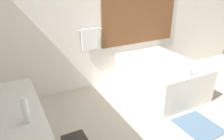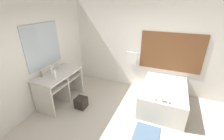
{
  "view_description": "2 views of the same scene",
  "coord_description": "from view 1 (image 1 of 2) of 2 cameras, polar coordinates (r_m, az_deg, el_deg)",
  "views": [
    {
      "loc": [
        -1.74,
        -1.48,
        2.08
      ],
      "look_at": [
        -0.43,
        1.03,
        0.83
      ],
      "focal_mm": 35.0,
      "sensor_mm": 36.0,
      "label": 1
    },
    {
      "loc": [
        0.82,
        -2.19,
        2.6
      ],
      "look_at": [
        -0.57,
        1.17,
        0.93
      ],
      "focal_mm": 24.0,
      "sensor_mm": 36.0,
      "label": 2
    }
  ],
  "objects": [
    {
      "name": "bathtub",
      "position": [
        4.23,
        12.52,
        -1.16
      ],
      "size": [
        1.1,
        1.56,
        0.72
      ],
      "color": "silver",
      "rests_on": "ground_plane"
    },
    {
      "name": "bath_mat",
      "position": [
        3.58,
        21.61,
        -13.44
      ],
      "size": [
        0.54,
        0.61,
        0.02
      ],
      "color": "slate",
      "rests_on": "ground_plane"
    },
    {
      "name": "water_bottle_1",
      "position": [
        2.05,
        -21.7,
        -9.83
      ],
      "size": [
        0.06,
        0.06,
        0.24
      ],
      "color": "silver",
      "rests_on": "vanity_counter"
    },
    {
      "name": "wall_back_with_blinds",
      "position": [
        4.18,
        -2.12,
        13.73
      ],
      "size": [
        7.4,
        0.13,
        2.7
      ],
      "color": "white",
      "rests_on": "ground_plane"
    },
    {
      "name": "vanity_counter",
      "position": [
        2.5,
        -25.35,
        -14.04
      ],
      "size": [
        0.68,
        1.27,
        0.89
      ],
      "color": "silver",
      "rests_on": "ground_plane"
    }
  ]
}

